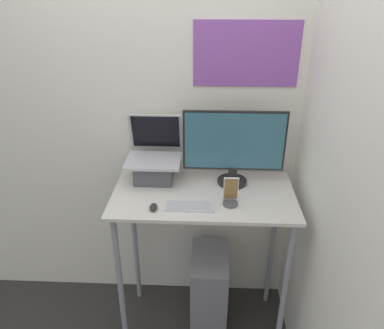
{
  "coord_description": "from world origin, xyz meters",
  "views": [
    {
      "loc": [
        0.02,
        -1.54,
        2.14
      ],
      "look_at": [
        -0.07,
        0.28,
        1.22
      ],
      "focal_mm": 35.0,
      "sensor_mm": 36.0,
      "label": 1
    }
  ],
  "objects": [
    {
      "name": "wall_back",
      "position": [
        0.0,
        0.64,
        1.3
      ],
      "size": [
        6.0,
        0.06,
        2.6
      ],
      "color": "silver",
      "rests_on": "ground_plane"
    },
    {
      "name": "monitor",
      "position": [
        0.17,
        0.4,
        1.27
      ],
      "size": [
        0.58,
        0.17,
        0.45
      ],
      "color": "black",
      "rests_on": "desk"
    },
    {
      "name": "keyboard",
      "position": [
        -0.07,
        0.12,
        1.05
      ],
      "size": [
        0.26,
        0.09,
        0.02
      ],
      "color": "silver",
      "rests_on": "desk"
    },
    {
      "name": "wall_side_right",
      "position": [
        0.6,
        0.0,
        1.3
      ],
      "size": [
        0.05,
        6.0,
        2.6
      ],
      "color": "silver",
      "rests_on": "ground_plane"
    },
    {
      "name": "cell_phone",
      "position": [
        0.15,
        0.17,
        1.09
      ],
      "size": [
        0.08,
        0.08,
        0.17
      ],
      "color": "#4C4C51",
      "rests_on": "desk"
    },
    {
      "name": "desk",
      "position": [
        0.0,
        0.28,
        0.88
      ],
      "size": [
        1.03,
        0.55,
        1.04
      ],
      "color": "beige",
      "rests_on": "ground_plane"
    },
    {
      "name": "computer_tower",
      "position": [
        0.04,
        0.3,
        0.28
      ],
      "size": [
        0.23,
        0.37,
        0.56
      ],
      "color": "gray",
      "rests_on": "ground_plane"
    },
    {
      "name": "laptop",
      "position": [
        -0.3,
        0.43,
        1.14
      ],
      "size": [
        0.32,
        0.3,
        0.37
      ],
      "color": "#4C4C51",
      "rests_on": "desk"
    },
    {
      "name": "mouse",
      "position": [
        -0.26,
        0.1,
        1.06
      ],
      "size": [
        0.04,
        0.07,
        0.03
      ],
      "color": "#262626",
      "rests_on": "desk"
    }
  ]
}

